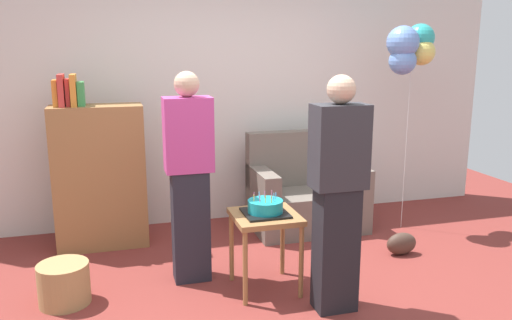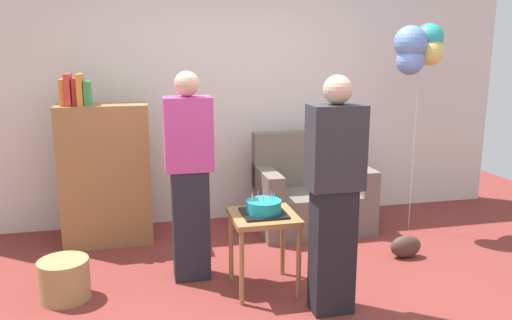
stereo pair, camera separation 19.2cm
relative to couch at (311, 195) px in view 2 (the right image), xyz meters
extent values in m
plane|color=maroon|center=(-0.69, -1.50, -0.34)|extent=(8.00, 8.00, 0.00)
cube|color=silver|center=(-0.69, 0.55, 1.01)|extent=(6.00, 0.10, 2.70)
cube|color=#6B6056|center=(0.00, -0.06, -0.14)|extent=(1.10, 0.70, 0.40)
cube|color=#6B6056|center=(0.00, 0.21, 0.34)|extent=(1.10, 0.16, 0.56)
cube|color=#6B6056|center=(-0.47, -0.06, 0.18)|extent=(0.16, 0.70, 0.24)
cube|color=#6B6056|center=(0.47, -0.06, 0.18)|extent=(0.16, 0.70, 0.24)
cube|color=olive|center=(-1.98, 0.04, 0.31)|extent=(0.80, 0.36, 1.30)
cube|color=orange|center=(-2.30, 0.04, 1.07)|extent=(0.04, 0.18, 0.23)
cube|color=red|center=(-2.24, 0.04, 1.10)|extent=(0.05, 0.26, 0.27)
cube|color=red|center=(-2.19, 0.04, 1.08)|extent=(0.03, 0.17, 0.24)
cube|color=orange|center=(-2.15, 0.04, 1.10)|extent=(0.05, 0.25, 0.27)
cube|color=#38934C|center=(-2.09, 0.04, 1.06)|extent=(0.06, 0.17, 0.21)
cube|color=olive|center=(-0.79, -1.21, 0.23)|extent=(0.48, 0.48, 0.04)
cylinder|color=olive|center=(-1.00, -1.42, -0.06)|extent=(0.04, 0.04, 0.55)
cylinder|color=olive|center=(-0.58, -1.42, -0.06)|extent=(0.04, 0.04, 0.55)
cylinder|color=olive|center=(-1.00, -1.00, -0.06)|extent=(0.04, 0.04, 0.55)
cylinder|color=olive|center=(-0.58, -1.00, -0.06)|extent=(0.04, 0.04, 0.55)
cube|color=black|center=(-0.79, -1.21, 0.26)|extent=(0.32, 0.32, 0.02)
cylinder|color=teal|center=(-0.79, -1.21, 0.31)|extent=(0.26, 0.26, 0.09)
cylinder|color=#66B2E5|center=(-0.72, -1.21, 0.39)|extent=(0.01, 0.01, 0.05)
cylinder|color=#EA668C|center=(-0.73, -1.16, 0.39)|extent=(0.01, 0.01, 0.06)
cylinder|color=#EA668C|center=(-0.78, -1.14, 0.39)|extent=(0.01, 0.01, 0.05)
cylinder|color=#66B2E5|center=(-0.82, -1.13, 0.38)|extent=(0.01, 0.01, 0.05)
cylinder|color=#EA668C|center=(-0.87, -1.16, 0.39)|extent=(0.01, 0.01, 0.05)
cylinder|color=#F2CC4C|center=(-0.88, -1.21, 0.38)|extent=(0.01, 0.01, 0.05)
cylinder|color=#EA668C|center=(-0.85, -1.25, 0.38)|extent=(0.01, 0.01, 0.05)
cylinder|color=#F2CC4C|center=(-0.81, -1.27, 0.39)|extent=(0.01, 0.01, 0.06)
cylinder|color=#F2CC4C|center=(-0.77, -1.29, 0.39)|extent=(0.01, 0.01, 0.05)
cylinder|color=#66B2E5|center=(-0.74, -1.25, 0.39)|extent=(0.01, 0.01, 0.06)
cube|color=#23232D|center=(-1.30, -0.88, 0.10)|extent=(0.28, 0.20, 0.88)
cube|color=#C6428E|center=(-1.30, -0.88, 0.82)|extent=(0.36, 0.22, 0.56)
sphere|color=#D1A889|center=(-1.30, -0.88, 1.19)|extent=(0.19, 0.19, 0.19)
cube|color=black|center=(-0.42, -1.63, 0.10)|extent=(0.28, 0.20, 0.88)
cube|color=#2D2D33|center=(-0.42, -1.63, 0.82)|extent=(0.36, 0.22, 0.56)
sphere|color=#D1A889|center=(-0.42, -1.63, 1.19)|extent=(0.19, 0.19, 0.19)
cylinder|color=#A88451|center=(-2.24, -1.04, -0.19)|extent=(0.36, 0.36, 0.30)
ellipsoid|color=#473328|center=(0.56, -0.91, -0.24)|extent=(0.28, 0.14, 0.20)
cylinder|color=silver|center=(0.94, -0.29, 0.51)|extent=(0.00, 0.00, 1.71)
sphere|color=#E5D666|center=(1.05, -0.28, 1.41)|extent=(0.25, 0.25, 0.25)
sphere|color=#2DADA8|center=(1.06, -0.23, 1.55)|extent=(0.27, 0.27, 0.27)
sphere|color=#668ED6|center=(0.83, -0.32, 1.33)|extent=(0.26, 0.26, 0.26)
sphere|color=#668ED6|center=(0.82, -0.32, 1.50)|extent=(0.30, 0.30, 0.30)
camera|label=1|loc=(-1.85, -4.67, 1.46)|focal=36.06mm
camera|label=2|loc=(-1.67, -4.72, 1.46)|focal=36.06mm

